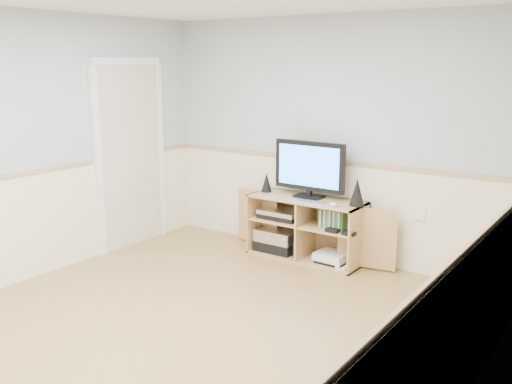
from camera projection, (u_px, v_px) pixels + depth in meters
room at (189, 173)px, 4.25m from camera, size 4.04×4.54×2.54m
media_cabinet at (308, 227)px, 6.02m from camera, size 1.91×0.46×0.65m
monitor at (309, 167)px, 5.87m from camera, size 0.80×0.18×0.59m
speaker_left at (267, 182)px, 6.18m from camera, size 0.11×0.11×0.21m
speaker_right at (357, 192)px, 5.58m from camera, size 0.15×0.15×0.27m
keyboard at (310, 202)px, 5.72m from camera, size 0.33×0.16×0.01m
mouse at (333, 205)px, 5.57m from camera, size 0.11×0.10×0.04m
av_components at (279, 233)px, 6.18m from camera, size 0.52×0.33×0.47m
game_consoles at (331, 258)px, 5.84m from camera, size 0.45×0.30×0.11m
game_cases at (333, 219)px, 5.74m from camera, size 0.27×0.14×0.19m
wall_outlet at (420, 214)px, 5.48m from camera, size 0.12×0.03×0.12m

